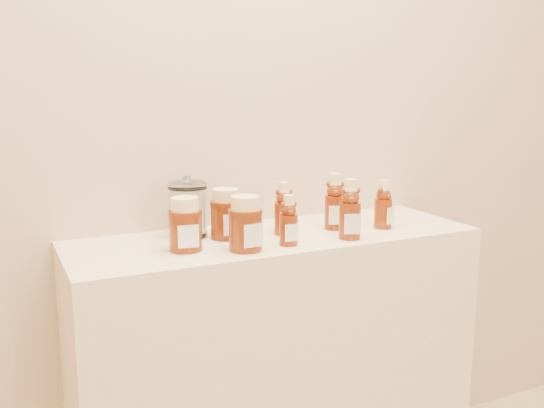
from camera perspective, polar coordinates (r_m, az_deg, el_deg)
name	(u,v)px	position (r m, az deg, el deg)	size (l,w,h in m)	color
wall_back	(248,78)	(1.90, -2.29, 11.72)	(3.50, 0.02, 2.70)	tan
display_table	(276,377)	(1.93, 0.35, -15.98)	(1.20, 0.40, 0.90)	beige
bear_bottle_back_left	(284,205)	(1.76, 1.12, -0.07)	(0.06, 0.06, 0.18)	#5A1C07
bear_bottle_back_mid	(335,198)	(1.84, 5.94, 0.58)	(0.07, 0.07, 0.19)	#5A1C07
bear_bottle_back_right	(383,201)	(1.87, 10.44, 0.26)	(0.06, 0.06, 0.17)	#5A1C07
bear_bottle_front_left	(289,217)	(1.65, 1.58, -1.21)	(0.05, 0.05, 0.16)	#5A1C07
bear_bottle_front_right	(350,205)	(1.72, 7.37, -0.11)	(0.07, 0.07, 0.19)	#5A1C07
honey_jar_left	(185,224)	(1.61, -8.16, -1.89)	(0.09, 0.09, 0.14)	#5A1C07
honey_jar_back	(226,214)	(1.73, -4.37, -0.91)	(0.09, 0.09, 0.14)	#5A1C07
honey_jar_front	(245,223)	(1.60, -2.51, -1.83)	(0.09, 0.09, 0.15)	#5A1C07
glass_canister	(188,207)	(1.75, -7.91, -0.31)	(0.11, 0.11, 0.17)	white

